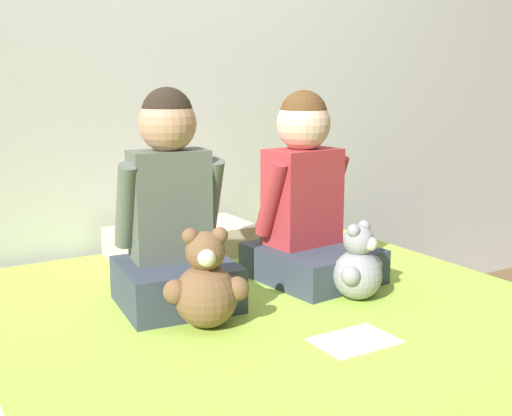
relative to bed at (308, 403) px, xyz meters
name	(u,v)px	position (x,y,z in m)	size (l,w,h in m)	color
wall_behind_bed	(150,48)	(0.00, 1.10, 1.02)	(8.00, 0.06, 2.50)	beige
bed	(308,403)	(0.00, 0.00, 0.00)	(1.62, 2.04, 0.47)	#2D2D33
child_on_left	(172,217)	(-0.24, 0.36, 0.50)	(0.36, 0.35, 0.64)	#384251
child_on_right	(307,203)	(0.25, 0.37, 0.49)	(0.38, 0.42, 0.63)	#384251
teddy_bear_held_by_left_child	(206,286)	(-0.25, 0.14, 0.35)	(0.22, 0.18, 0.28)	brown
teddy_bear_held_by_right_child	(358,267)	(0.25, 0.10, 0.34)	(0.19, 0.15, 0.24)	#939399
pillow_at_headboard	(182,241)	(0.00, 0.84, 0.29)	(0.54, 0.30, 0.11)	beige
sign_card	(355,341)	(0.04, -0.15, 0.24)	(0.21, 0.15, 0.00)	white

